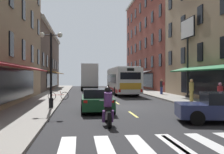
{
  "coord_description": "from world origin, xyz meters",
  "views": [
    {
      "loc": [
        -2.93,
        -17.93,
        2.1
      ],
      "look_at": [
        0.5,
        10.28,
        2.04
      ],
      "focal_mm": 42.56,
      "sensor_mm": 36.0,
      "label": 1
    }
  ],
  "objects": [
    {
      "name": "lane_centre_dashes",
      "position": [
        0.0,
        -0.25,
        0.0
      ],
      "size": [
        0.14,
        73.9,
        0.01
      ],
      "color": "#DBCC4C",
      "rests_on": "ground"
    },
    {
      "name": "billboard_sign",
      "position": [
        7.05,
        5.74,
        5.79
      ],
      "size": [
        0.4,
        2.97,
        7.36
      ],
      "color": "black",
      "rests_on": "sidewalk_right"
    },
    {
      "name": "pedestrian_near",
      "position": [
        6.08,
        10.56,
        1.02
      ],
      "size": [
        0.51,
        0.48,
        1.67
      ],
      "rotation": [
        0.0,
        0.0,
        0.88
      ],
      "color": "navy",
      "rests_on": "sidewalk_right"
    },
    {
      "name": "sidewalk_right",
      "position": [
        5.9,
        0.0,
        0.07
      ],
      "size": [
        3.0,
        80.0,
        0.14
      ],
      "primitive_type": "cube",
      "color": "gray",
      "rests_on": "ground"
    },
    {
      "name": "sedan_far",
      "position": [
        -1.92,
        -2.07,
        0.69
      ],
      "size": [
        1.91,
        4.25,
        1.36
      ],
      "color": "#144723",
      "rests_on": "ground"
    },
    {
      "name": "pedestrian_mid",
      "position": [
        5.56,
        1.45,
        1.05
      ],
      "size": [
        0.36,
        0.36,
        1.76
      ],
      "rotation": [
        0.0,
        0.0,
        0.9
      ],
      "color": "#B29947",
      "rests_on": "sidewalk_right"
    },
    {
      "name": "transit_bus",
      "position": [
        2.08,
        13.32,
        1.65
      ],
      "size": [
        2.73,
        11.18,
        3.14
      ],
      "color": "white",
      "rests_on": "ground"
    },
    {
      "name": "street_lamp_twin",
      "position": [
        -4.73,
        -0.91,
        2.78
      ],
      "size": [
        1.42,
        0.32,
        4.74
      ],
      "color": "black",
      "rests_on": "sidewalk_left"
    },
    {
      "name": "ground_plane",
      "position": [
        0.0,
        0.0,
        -0.05
      ],
      "size": [
        34.8,
        80.0,
        0.1
      ],
      "primitive_type": "cube",
      "color": "#28282B"
    },
    {
      "name": "sidewalk_left",
      "position": [
        -5.9,
        0.0,
        0.07
      ],
      "size": [
        3.0,
        80.0,
        0.14
      ],
      "primitive_type": "cube",
      "color": "gray",
      "rests_on": "ground"
    },
    {
      "name": "pedestrian_rear",
      "position": [
        5.73,
        -2.42,
        0.95
      ],
      "size": [
        0.36,
        0.36,
        1.59
      ],
      "rotation": [
        0.0,
        0.0,
        3.52
      ],
      "color": "navy",
      "rests_on": "sidewalk_right"
    },
    {
      "name": "crosswalk_near",
      "position": [
        0.0,
        -10.0,
        0.0
      ],
      "size": [
        7.1,
        2.8,
        0.01
      ],
      "color": "silver",
      "rests_on": "ground"
    },
    {
      "name": "sedan_mid",
      "position": [
        -1.69,
        31.33,
        0.7
      ],
      "size": [
        2.02,
        4.34,
        1.37
      ],
      "color": "navy",
      "rests_on": "ground"
    },
    {
      "name": "motorcycle_rider",
      "position": [
        -1.74,
        -6.57,
        0.71
      ],
      "size": [
        0.62,
        2.07,
        1.66
      ],
      "color": "black",
      "rests_on": "ground"
    },
    {
      "name": "box_truck",
      "position": [
        -1.53,
        22.27,
        1.98
      ],
      "size": [
        2.51,
        6.97,
        3.9
      ],
      "color": "white",
      "rests_on": "ground"
    },
    {
      "name": "bicycle_near",
      "position": [
        -4.7,
        4.52,
        0.5
      ],
      "size": [
        1.67,
        0.57,
        0.91
      ],
      "color": "black",
      "rests_on": "sidewalk_left"
    }
  ]
}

